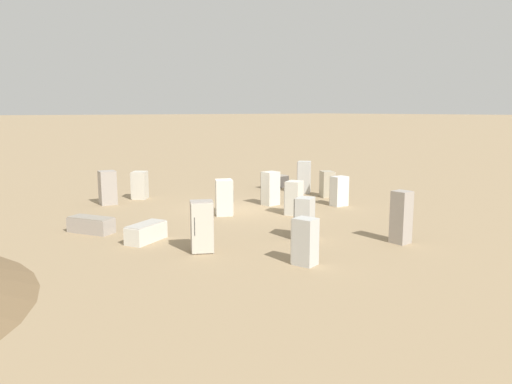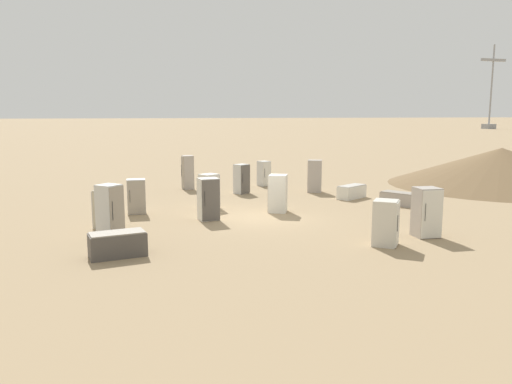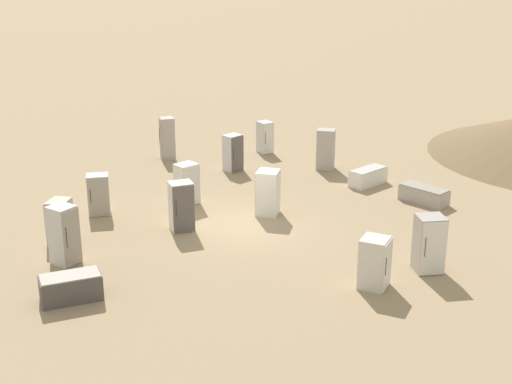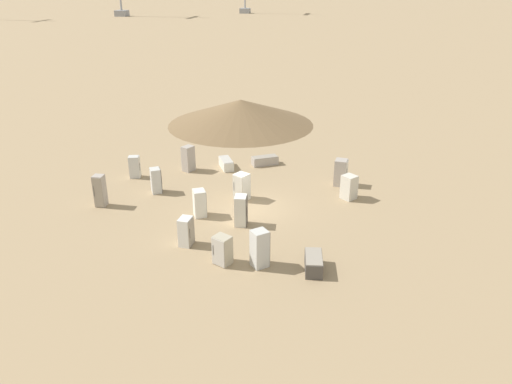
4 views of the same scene
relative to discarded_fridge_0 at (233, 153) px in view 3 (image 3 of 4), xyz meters
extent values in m
plane|color=#9E8460|center=(1.13, 6.34, -0.79)|extent=(1000.00, 1000.00, 0.00)
cube|color=silver|center=(0.01, -0.02, 0.00)|extent=(0.90, 0.85, 1.58)
cube|color=#56514C|center=(-0.15, 0.25, 0.00)|extent=(0.60, 0.37, 1.52)
cylinder|color=#2D2D2D|center=(0.05, 0.40, 0.08)|extent=(0.02, 0.02, 0.55)
cube|color=silver|center=(-0.04, 5.44, 0.03)|extent=(1.01, 1.03, 1.64)
cube|color=beige|center=(0.31, 5.25, 0.03)|extent=(0.39, 0.67, 1.57)
cylinder|color=#2D2D2D|center=(0.21, 5.00, 0.11)|extent=(0.02, 0.02, 0.57)
cube|color=#A89E93|center=(-3.36, 11.17, 0.07)|extent=(0.87, 0.82, 1.73)
cube|color=silver|center=(-3.32, 11.56, 0.07)|extent=(0.76, 0.13, 1.66)
cylinder|color=#2D2D2D|center=(-3.04, 11.55, 0.16)|extent=(0.02, 0.02, 0.60)
cube|color=silver|center=(2.61, 3.59, -0.01)|extent=(0.97, 0.91, 1.56)
cube|color=#BCB7AD|center=(2.46, 3.89, -0.01)|extent=(0.66, 0.37, 1.50)
cylinder|color=#2D2D2D|center=(2.68, 4.04, 0.07)|extent=(0.02, 0.02, 0.55)
cube|color=#A89E93|center=(-3.92, 0.81, 0.09)|extent=(0.95, 0.88, 1.76)
cube|color=beige|center=(-4.06, 0.52, 0.09)|extent=(0.67, 0.36, 1.69)
cylinder|color=#2D2D2D|center=(-4.31, 0.62, 0.18)|extent=(0.02, 0.02, 0.62)
cube|color=beige|center=(-1.35, 11.76, -0.04)|extent=(1.06, 1.07, 1.49)
cube|color=silver|center=(-1.65, 12.01, -0.04)|extent=(0.52, 0.60, 1.43)
cylinder|color=#2D2D2D|center=(-1.49, 12.24, 0.03)|extent=(0.02, 0.02, 0.52)
cube|color=silver|center=(-2.07, -2.34, -0.05)|extent=(0.72, 0.79, 1.48)
cube|color=silver|center=(-2.17, -2.00, -0.05)|extent=(0.53, 0.19, 1.42)
cylinder|color=#2D2D2D|center=(-1.98, -1.92, 0.02)|extent=(0.02, 0.02, 0.52)
cube|color=silver|center=(-4.86, 3.24, -0.47)|extent=(1.81, 1.41, 0.63)
cube|color=#BCB7AD|center=(-4.86, 3.24, -0.14)|extent=(1.74, 1.35, 0.04)
cube|color=#B2A88E|center=(7.20, 6.12, -0.07)|extent=(0.90, 0.98, 1.44)
cube|color=#BCB7AD|center=(7.50, 5.98, -0.07)|extent=(0.36, 0.70, 1.38)
cylinder|color=#2D2D2D|center=(7.41, 5.72, 0.00)|extent=(0.02, 0.02, 0.50)
cube|color=silver|center=(3.21, 6.10, 0.06)|extent=(0.83, 0.70, 1.70)
cube|color=#56514C|center=(3.18, 6.43, 0.06)|extent=(0.74, 0.12, 1.63)
cylinder|color=#2D2D2D|center=(3.44, 6.48, 0.15)|extent=(0.02, 0.02, 0.60)
cube|color=#A89E93|center=(-6.04, 5.77, -0.50)|extent=(1.56, 1.96, 0.58)
cube|color=gray|center=(-6.04, 5.77, -0.19)|extent=(1.49, 1.88, 0.04)
cube|color=#A89E93|center=(2.44, -2.48, 0.17)|extent=(0.60, 0.62, 1.91)
cube|color=gray|center=(2.75, -2.47, 0.17)|extent=(0.07, 0.57, 1.83)
cylinder|color=#2D2D2D|center=(2.79, -2.67, 0.26)|extent=(0.02, 0.02, 0.67)
cube|color=#4C4742|center=(6.97, 10.38, -0.43)|extent=(1.73, 0.99, 0.71)
cube|color=gray|center=(6.97, 10.38, -0.06)|extent=(1.66, 0.95, 0.04)
cube|color=silver|center=(7.09, 7.86, 0.14)|extent=(0.96, 0.97, 1.85)
cube|color=gray|center=(6.85, 8.14, 0.14)|extent=(0.51, 0.45, 1.78)
cylinder|color=#2D2D2D|center=(7.00, 8.32, 0.23)|extent=(0.02, 0.02, 0.65)
cube|color=white|center=(5.85, 3.87, -0.04)|extent=(0.81, 0.62, 1.49)
cube|color=gray|center=(5.88, 4.17, -0.04)|extent=(0.74, 0.09, 1.43)
cylinder|color=#2D2D2D|center=(6.15, 4.19, 0.03)|extent=(0.02, 0.02, 0.52)
camera|label=1|loc=(-12.24, -13.46, 3.98)|focal=35.00mm
camera|label=2|loc=(7.56, 25.45, 3.44)|focal=35.00mm
camera|label=3|loc=(6.56, 28.59, 8.47)|focal=50.00mm
camera|label=4|loc=(26.73, 11.53, 11.95)|focal=35.00mm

